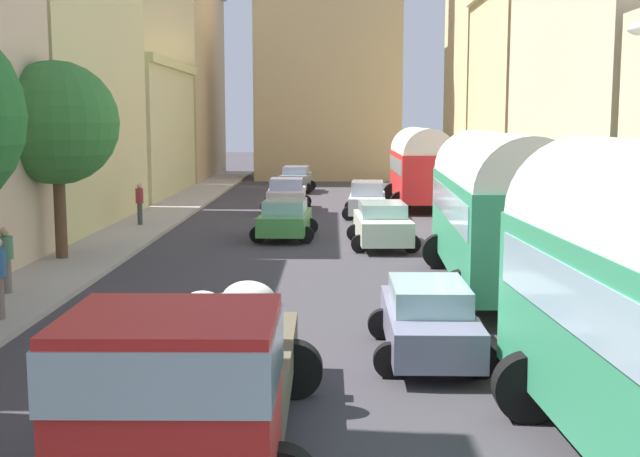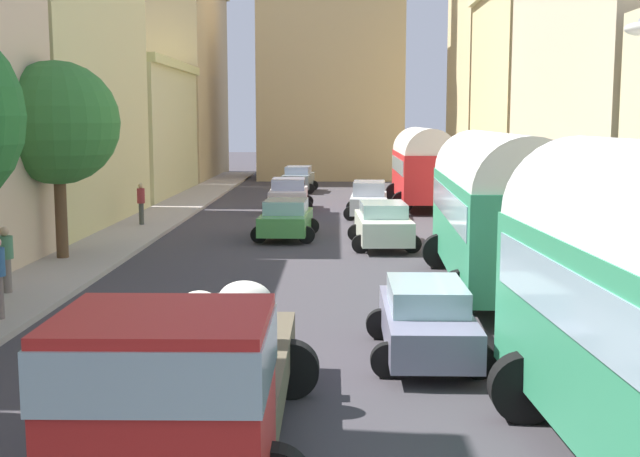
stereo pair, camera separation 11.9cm
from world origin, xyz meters
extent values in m
plane|color=#3C383D|center=(0.00, 27.00, 0.00)|extent=(154.00, 154.00, 0.00)
cube|color=#AEA399|center=(-7.25, 27.00, 0.07)|extent=(2.50, 70.00, 0.14)
cube|color=#B2AC99|center=(7.25, 27.00, 0.07)|extent=(2.50, 70.00, 0.14)
cube|color=#CEC585|center=(-10.66, 29.51, 5.69)|extent=(4.32, 12.89, 11.38)
cube|color=#C8C388|center=(-10.82, 43.21, 3.53)|extent=(4.63, 12.79, 7.06)
cube|color=#CEC97C|center=(-10.82, 43.21, 7.29)|extent=(5.09, 12.79, 0.46)
cube|color=tan|center=(-11.04, 57.65, 6.87)|extent=(5.09, 14.66, 13.74)
cube|color=#CBB695|center=(10.87, 28.34, 5.08)|extent=(4.75, 14.27, 10.16)
cube|color=#D7C285|center=(11.46, 41.57, 5.45)|extent=(5.91, 10.90, 10.89)
cube|color=#D5BF89|center=(11.04, 52.88, 6.90)|extent=(5.09, 10.48, 13.80)
cube|color=tan|center=(0.00, 57.00, 6.82)|extent=(10.26, 6.39, 13.64)
cube|color=tan|center=(-3.59, 55.40, 9.46)|extent=(2.78, 2.78, 18.93)
cube|color=tan|center=(3.59, 55.40, 9.46)|extent=(2.78, 2.78, 18.93)
cylinder|color=black|center=(3.17, 8.28, 0.50)|extent=(1.00, 0.35, 1.00)
cube|color=#349367|center=(4.48, 17.64, 1.67)|extent=(2.72, 9.27, 2.34)
cylinder|color=silver|center=(4.48, 17.64, 2.84)|extent=(2.66, 9.08, 2.33)
cube|color=#99B7C6|center=(4.48, 17.64, 2.19)|extent=(2.74, 8.54, 0.75)
cylinder|color=black|center=(3.46, 20.53, 0.50)|extent=(1.00, 0.35, 1.00)
cylinder|color=black|center=(5.72, 20.45, 0.50)|extent=(1.00, 0.35, 1.00)
cylinder|color=black|center=(3.25, 14.84, 0.50)|extent=(1.00, 0.35, 1.00)
cylinder|color=black|center=(5.51, 14.75, 0.50)|extent=(1.00, 0.35, 1.00)
cube|color=red|center=(4.66, 37.25, 1.60)|extent=(2.44, 8.01, 2.21)
cylinder|color=silver|center=(4.66, 37.25, 2.71)|extent=(2.39, 7.85, 2.39)
cube|color=#99B7C6|center=(4.66, 37.25, 2.09)|extent=(2.49, 7.37, 0.71)
cylinder|color=black|center=(3.51, 39.74, 0.50)|extent=(1.00, 0.35, 1.00)
cylinder|color=black|center=(5.82, 39.74, 0.50)|extent=(1.00, 0.35, 1.00)
cylinder|color=black|center=(3.51, 34.77, 0.50)|extent=(1.00, 0.35, 1.00)
cylinder|color=black|center=(5.82, 34.77, 0.50)|extent=(1.00, 0.35, 1.00)
cube|color=#B42422|center=(-1.29, 4.85, 1.42)|extent=(2.15, 1.96, 1.95)
cube|color=#99B7C6|center=(-1.29, 4.85, 1.97)|extent=(2.19, 2.04, 0.62)
cube|color=brown|center=(-1.31, 8.31, 0.73)|extent=(2.17, 4.98, 0.55)
ellipsoid|color=silver|center=(-1.40, 7.77, 1.29)|extent=(1.00, 1.04, 0.58)
ellipsoid|color=beige|center=(-1.42, 9.89, 1.26)|extent=(0.86, 0.93, 0.53)
ellipsoid|color=silver|center=(-1.76, 9.78, 1.29)|extent=(0.92, 1.09, 0.57)
ellipsoid|color=silver|center=(-0.90, 8.74, 1.68)|extent=(0.96, 0.82, 0.56)
cylinder|color=black|center=(-0.25, 9.24, 0.45)|extent=(0.90, 0.32, 0.90)
cylinder|color=black|center=(-2.39, 9.23, 0.45)|extent=(0.90, 0.32, 0.90)
cube|color=#4E9D4A|center=(-1.38, 26.51, 0.61)|extent=(1.84, 3.92, 0.68)
cube|color=#93BDC3|center=(-1.38, 26.51, 1.18)|extent=(1.56, 2.06, 0.48)
cylinder|color=black|center=(-0.60, 25.28, 0.30)|extent=(0.60, 0.21, 0.60)
cylinder|color=black|center=(-2.27, 25.35, 0.30)|extent=(0.60, 0.21, 0.60)
cylinder|color=black|center=(-0.50, 27.67, 0.30)|extent=(0.60, 0.21, 0.60)
cylinder|color=black|center=(-2.17, 27.74, 0.30)|extent=(0.60, 0.21, 0.60)
cube|color=silver|center=(-1.84, 35.82, 0.64)|extent=(1.80, 4.07, 0.74)
cube|color=#A4ACD0|center=(-1.84, 35.82, 1.27)|extent=(1.56, 2.13, 0.51)
cylinder|color=black|center=(-0.95, 34.58, 0.30)|extent=(0.60, 0.21, 0.60)
cylinder|color=black|center=(-2.68, 34.56, 0.30)|extent=(0.60, 0.21, 0.60)
cylinder|color=black|center=(-0.99, 37.09, 0.30)|extent=(0.60, 0.21, 0.60)
cylinder|color=black|center=(-2.73, 37.06, 0.30)|extent=(0.60, 0.21, 0.60)
cube|color=gray|center=(-1.83, 45.64, 0.67)|extent=(1.83, 3.90, 0.81)
cube|color=#9AABCC|center=(-1.83, 45.64, 1.30)|extent=(1.52, 2.07, 0.46)
cylinder|color=black|center=(-1.12, 44.41, 0.30)|extent=(0.60, 0.21, 0.60)
cylinder|color=black|center=(-2.70, 44.52, 0.30)|extent=(0.60, 0.21, 0.60)
cylinder|color=black|center=(-0.96, 46.77, 0.30)|extent=(0.60, 0.21, 0.60)
cylinder|color=black|center=(-2.54, 46.87, 0.30)|extent=(0.60, 0.21, 0.60)
cube|color=slate|center=(2.11, 11.49, 0.60)|extent=(1.55, 3.98, 0.66)
cube|color=#97BAC0|center=(2.11, 11.49, 1.16)|extent=(1.35, 2.07, 0.46)
cylinder|color=black|center=(1.35, 12.72, 0.30)|extent=(0.60, 0.21, 0.60)
cylinder|color=black|center=(2.88, 12.71, 0.30)|extent=(0.60, 0.21, 0.60)
cylinder|color=black|center=(1.34, 10.26, 0.30)|extent=(0.60, 0.21, 0.60)
cylinder|color=black|center=(2.86, 10.25, 0.30)|extent=(0.60, 0.21, 0.60)
cube|color=silver|center=(2.04, 24.59, 0.66)|extent=(1.84, 4.31, 0.78)
cube|color=#9CC4C1|center=(2.04, 24.59, 1.29)|extent=(1.56, 2.26, 0.47)
cylinder|color=black|center=(1.15, 25.88, 0.30)|extent=(0.60, 0.21, 0.60)
cylinder|color=black|center=(2.83, 25.94, 0.30)|extent=(0.60, 0.21, 0.60)
cylinder|color=black|center=(1.25, 23.24, 0.30)|extent=(0.60, 0.21, 0.60)
cylinder|color=black|center=(2.93, 23.31, 0.30)|extent=(0.60, 0.21, 0.60)
cube|color=silver|center=(1.89, 33.12, 0.63)|extent=(1.78, 4.31, 0.72)
cube|color=#A5ADBE|center=(1.89, 33.12, 1.29)|extent=(1.48, 2.28, 0.60)
cylinder|color=black|center=(1.19, 34.47, 0.30)|extent=(0.60, 0.21, 0.60)
cylinder|color=black|center=(2.74, 34.38, 0.30)|extent=(0.60, 0.21, 0.60)
cylinder|color=black|center=(1.05, 31.85, 0.30)|extent=(0.60, 0.21, 0.60)
cylinder|color=black|center=(2.59, 31.76, 0.30)|extent=(0.60, 0.21, 0.60)
cylinder|color=#6F635D|center=(-7.58, 16.30, 0.07)|extent=(0.21, 0.21, 0.14)
cylinder|color=#6F635D|center=(-7.58, 16.30, 0.56)|extent=(0.29, 0.29, 0.83)
cylinder|color=#467B56|center=(-7.58, 16.30, 1.25)|extent=(0.44, 0.44, 0.55)
sphere|color=tan|center=(-7.58, 16.30, 1.64)|extent=(0.23, 0.23, 0.23)
cylinder|color=#6F605A|center=(-6.68, 13.66, 0.07)|extent=(0.19, 0.19, 0.14)
cylinder|color=#41453F|center=(-7.35, 29.30, 0.07)|extent=(0.17, 0.17, 0.14)
cylinder|color=#41453F|center=(-7.35, 29.30, 0.57)|extent=(0.23, 0.23, 0.85)
cylinder|color=maroon|center=(-7.35, 29.30, 1.29)|extent=(0.35, 0.35, 0.59)
sphere|color=tan|center=(-7.35, 29.30, 1.69)|extent=(0.20, 0.20, 0.20)
ellipsoid|color=silver|center=(4.96, 9.40, 5.67)|extent=(0.44, 0.28, 0.20)
cylinder|color=brown|center=(-7.90, 21.38, 1.42)|extent=(0.36, 0.36, 2.83)
sphere|color=#327130|center=(-7.90, 21.38, 4.22)|extent=(3.70, 3.70, 3.70)
camera|label=1|loc=(0.35, -3.23, 4.35)|focal=46.22mm
camera|label=2|loc=(0.47, -3.23, 4.35)|focal=46.22mm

